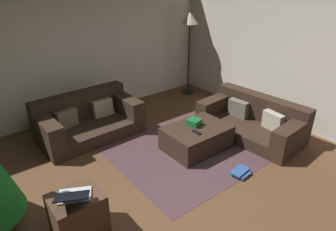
{
  "coord_description": "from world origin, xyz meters",
  "views": [
    {
      "loc": [
        -1.76,
        -2.24,
        2.59
      ],
      "look_at": [
        0.58,
        0.75,
        0.75
      ],
      "focal_mm": 32.16,
      "sensor_mm": 36.0,
      "label": 1
    }
  ],
  "objects_px": {
    "tv_remote": "(197,132)",
    "laptop": "(74,196)",
    "couch_left": "(87,120)",
    "side_table": "(78,216)",
    "book_stack": "(240,173)",
    "couch_right": "(253,121)",
    "ottoman": "(197,138)",
    "gift_box": "(194,122)",
    "corner_lamp": "(190,25)"
  },
  "relations": [
    {
      "from": "couch_right",
      "to": "tv_remote",
      "type": "height_order",
      "value": "couch_right"
    },
    {
      "from": "gift_box",
      "to": "couch_left",
      "type": "bearing_deg",
      "value": 130.37
    },
    {
      "from": "laptop",
      "to": "book_stack",
      "type": "bearing_deg",
      "value": -8.5
    },
    {
      "from": "tv_remote",
      "to": "corner_lamp",
      "type": "distance_m",
      "value": 2.85
    },
    {
      "from": "book_stack",
      "to": "side_table",
      "type": "bearing_deg",
      "value": 170.12
    },
    {
      "from": "gift_box",
      "to": "tv_remote",
      "type": "xyz_separation_m",
      "value": [
        -0.15,
        -0.21,
        -0.04
      ]
    },
    {
      "from": "couch_left",
      "to": "gift_box",
      "type": "relative_size",
      "value": 8.89
    },
    {
      "from": "tv_remote",
      "to": "book_stack",
      "type": "relative_size",
      "value": 0.53
    },
    {
      "from": "gift_box",
      "to": "laptop",
      "type": "bearing_deg",
      "value": -163.37
    },
    {
      "from": "couch_left",
      "to": "book_stack",
      "type": "distance_m",
      "value": 2.68
    },
    {
      "from": "ottoman",
      "to": "side_table",
      "type": "relative_size",
      "value": 1.92
    },
    {
      "from": "laptop",
      "to": "corner_lamp",
      "type": "height_order",
      "value": "corner_lamp"
    },
    {
      "from": "couch_left",
      "to": "side_table",
      "type": "xyz_separation_m",
      "value": [
        -1.02,
        -2.02,
        -0.01
      ]
    },
    {
      "from": "corner_lamp",
      "to": "laptop",
      "type": "bearing_deg",
      "value": -146.22
    },
    {
      "from": "gift_box",
      "to": "book_stack",
      "type": "relative_size",
      "value": 0.64
    },
    {
      "from": "couch_left",
      "to": "side_table",
      "type": "distance_m",
      "value": 2.26
    },
    {
      "from": "couch_left",
      "to": "ottoman",
      "type": "relative_size",
      "value": 1.7
    },
    {
      "from": "couch_left",
      "to": "book_stack",
      "type": "height_order",
      "value": "couch_left"
    },
    {
      "from": "gift_box",
      "to": "side_table",
      "type": "bearing_deg",
      "value": -164.39
    },
    {
      "from": "couch_left",
      "to": "couch_right",
      "type": "height_order",
      "value": "couch_left"
    },
    {
      "from": "ottoman",
      "to": "book_stack",
      "type": "xyz_separation_m",
      "value": [
        -0.0,
        -0.91,
        -0.15
      ]
    },
    {
      "from": "gift_box",
      "to": "tv_remote",
      "type": "distance_m",
      "value": 0.26
    },
    {
      "from": "book_stack",
      "to": "corner_lamp",
      "type": "bearing_deg",
      "value": 61.98
    },
    {
      "from": "laptop",
      "to": "book_stack",
      "type": "distance_m",
      "value": 2.3
    },
    {
      "from": "couch_right",
      "to": "laptop",
      "type": "distance_m",
      "value": 3.34
    },
    {
      "from": "corner_lamp",
      "to": "ottoman",
      "type": "bearing_deg",
      "value": -128.17
    },
    {
      "from": "ottoman",
      "to": "laptop",
      "type": "xyz_separation_m",
      "value": [
        -2.22,
        -0.58,
        0.39
      ]
    },
    {
      "from": "couch_left",
      "to": "corner_lamp",
      "type": "height_order",
      "value": "corner_lamp"
    },
    {
      "from": "couch_left",
      "to": "laptop",
      "type": "xyz_separation_m",
      "value": [
        -1.05,
        -2.07,
        0.3
      ]
    },
    {
      "from": "gift_box",
      "to": "laptop",
      "type": "distance_m",
      "value": 2.34
    },
    {
      "from": "ottoman",
      "to": "corner_lamp",
      "type": "distance_m",
      "value": 2.78
    },
    {
      "from": "tv_remote",
      "to": "corner_lamp",
      "type": "bearing_deg",
      "value": 49.22
    },
    {
      "from": "ottoman",
      "to": "side_table",
      "type": "xyz_separation_m",
      "value": [
        -2.19,
        -0.53,
        0.08
      ]
    },
    {
      "from": "ottoman",
      "to": "book_stack",
      "type": "height_order",
      "value": "ottoman"
    },
    {
      "from": "ottoman",
      "to": "laptop",
      "type": "bearing_deg",
      "value": -165.37
    },
    {
      "from": "couch_left",
      "to": "corner_lamp",
      "type": "relative_size",
      "value": 0.94
    },
    {
      "from": "tv_remote",
      "to": "couch_right",
      "type": "bearing_deg",
      "value": -8.22
    },
    {
      "from": "corner_lamp",
      "to": "gift_box",
      "type": "bearing_deg",
      "value": -129.1
    },
    {
      "from": "gift_box",
      "to": "laptop",
      "type": "height_order",
      "value": "laptop"
    },
    {
      "from": "couch_left",
      "to": "gift_box",
      "type": "xyz_separation_m",
      "value": [
        1.19,
        -1.4,
        0.14
      ]
    },
    {
      "from": "tv_remote",
      "to": "laptop",
      "type": "distance_m",
      "value": 2.15
    },
    {
      "from": "side_table",
      "to": "book_stack",
      "type": "distance_m",
      "value": 2.23
    },
    {
      "from": "couch_left",
      "to": "book_stack",
      "type": "bearing_deg",
      "value": 114.02
    },
    {
      "from": "gift_box",
      "to": "side_table",
      "type": "relative_size",
      "value": 0.37
    },
    {
      "from": "tv_remote",
      "to": "book_stack",
      "type": "bearing_deg",
      "value": -83.01
    },
    {
      "from": "ottoman",
      "to": "corner_lamp",
      "type": "bearing_deg",
      "value": 51.83
    },
    {
      "from": "couch_left",
      "to": "ottoman",
      "type": "height_order",
      "value": "couch_left"
    },
    {
      "from": "couch_right",
      "to": "corner_lamp",
      "type": "distance_m",
      "value": 2.55
    },
    {
      "from": "laptop",
      "to": "corner_lamp",
      "type": "bearing_deg",
      "value": 33.78
    },
    {
      "from": "tv_remote",
      "to": "side_table",
      "type": "height_order",
      "value": "side_table"
    }
  ]
}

